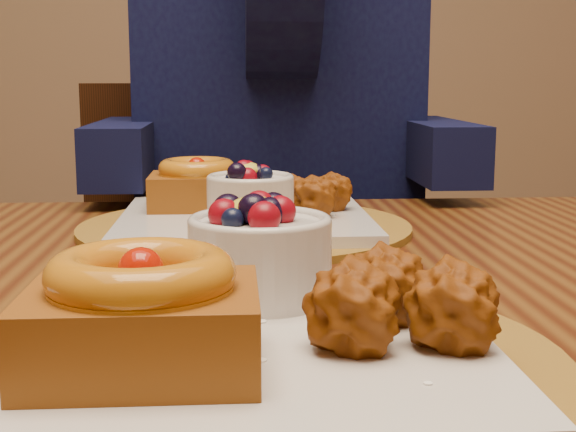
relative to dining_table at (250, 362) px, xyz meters
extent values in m
cube|color=#39170A|center=(0.00, 0.00, 0.06)|extent=(1.60, 0.90, 0.04)
cylinder|color=brown|center=(0.00, -0.22, 0.08)|extent=(0.38, 0.38, 0.01)
cube|color=silver|center=(0.00, -0.22, 0.09)|extent=(0.28, 0.28, 0.01)
cube|color=#482206|center=(-0.06, -0.27, 0.12)|extent=(0.12, 0.10, 0.04)
torus|color=#AB640A|center=(-0.06, -0.27, 0.15)|extent=(0.10, 0.10, 0.02)
sphere|color=#9C1202|center=(-0.06, -0.27, 0.15)|extent=(0.02, 0.02, 0.02)
sphere|color=#7D3809|center=(0.08, -0.19, 0.12)|extent=(0.05, 0.05, 0.05)
sphere|color=#7D3809|center=(0.05, -0.25, 0.12)|extent=(0.05, 0.05, 0.05)
sphere|color=#7D3809|center=(0.11, -0.25, 0.12)|extent=(0.05, 0.05, 0.05)
cylinder|color=silver|center=(0.01, -0.14, 0.13)|extent=(0.10, 0.10, 0.06)
torus|color=silver|center=(0.01, -0.14, 0.15)|extent=(0.10, 0.10, 0.01)
ellipsoid|color=gold|center=(0.00, -0.14, 0.16)|extent=(0.04, 0.04, 0.02)
cylinder|color=brown|center=(0.00, 0.22, 0.08)|extent=(0.38, 0.38, 0.01)
cube|color=silver|center=(0.00, 0.22, 0.09)|extent=(0.28, 0.28, 0.01)
cube|color=#482206|center=(-0.06, 0.27, 0.12)|extent=(0.11, 0.09, 0.04)
torus|color=#AB640A|center=(-0.06, 0.27, 0.14)|extent=(0.09, 0.09, 0.02)
sphere|color=#9C1202|center=(-0.06, 0.27, 0.15)|extent=(0.02, 0.02, 0.02)
sphere|color=#7D3809|center=(0.08, 0.19, 0.12)|extent=(0.04, 0.04, 0.04)
sphere|color=#7D3809|center=(0.05, 0.24, 0.12)|extent=(0.04, 0.04, 0.04)
sphere|color=#7D3809|center=(0.10, 0.24, 0.12)|extent=(0.04, 0.04, 0.04)
cylinder|color=silver|center=(0.01, 0.14, 0.12)|extent=(0.09, 0.09, 0.05)
torus|color=silver|center=(0.01, 0.14, 0.15)|extent=(0.09, 0.09, 0.01)
ellipsoid|color=gold|center=(0.00, 0.14, 0.16)|extent=(0.03, 0.03, 0.02)
cube|color=black|center=(-0.03, 0.56, -0.22)|extent=(0.49, 0.49, 0.04)
cube|color=black|center=(-0.06, 0.76, 0.01)|extent=(0.44, 0.08, 0.46)
cube|color=black|center=(0.06, 0.63, 0.17)|extent=(0.44, 0.23, 0.63)
cube|color=black|center=(-0.17, 0.51, 0.14)|extent=(0.08, 0.32, 0.08)
cube|color=black|center=(0.29, 0.51, 0.14)|extent=(0.08, 0.32, 0.08)
camera|label=1|loc=(-0.01, -0.68, 0.25)|focal=50.00mm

